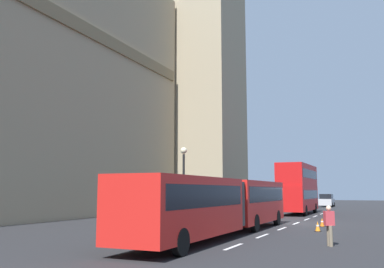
% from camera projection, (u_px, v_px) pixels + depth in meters
% --- Properties ---
extents(ground_plane, '(160.00, 160.00, 0.00)m').
position_uv_depth(ground_plane, '(297.00, 223.00, 29.89)').
color(ground_plane, '#262628').
extents(lane_centre_marking, '(34.40, 0.16, 0.01)m').
position_uv_depth(lane_centre_marking, '(302.00, 221.00, 31.83)').
color(lane_centre_marking, silver).
rests_on(lane_centre_marking, ground_plane).
extents(articulated_bus, '(18.13, 2.54, 2.90)m').
position_uv_depth(articulated_bus, '(222.00, 202.00, 22.07)').
color(articulated_bus, red).
rests_on(articulated_bus, ground_plane).
extents(double_decker_bus, '(9.40, 2.54, 4.90)m').
position_uv_depth(double_decker_bus, '(298.00, 187.00, 41.82)').
color(double_decker_bus, red).
rests_on(double_decker_bus, ground_plane).
extents(sedan_lead, '(4.40, 1.86, 1.85)m').
position_uv_depth(sedan_lead, '(327.00, 200.00, 60.63)').
color(sedan_lead, '#B7B7BC').
rests_on(sedan_lead, ground_plane).
extents(traffic_cone_west, '(0.36, 0.36, 0.58)m').
position_uv_depth(traffic_cone_west, '(318.00, 226.00, 23.84)').
color(traffic_cone_west, black).
rests_on(traffic_cone_west, ground_plane).
extents(traffic_cone_middle, '(0.36, 0.36, 0.58)m').
position_uv_depth(traffic_cone_middle, '(322.00, 222.00, 27.03)').
color(traffic_cone_middle, black).
rests_on(traffic_cone_middle, ground_plane).
extents(street_lamp, '(0.44, 0.44, 5.27)m').
position_uv_depth(street_lamp, '(184.00, 180.00, 28.26)').
color(street_lamp, black).
rests_on(street_lamp, ground_plane).
extents(pedestrian_near_cones, '(0.41, 0.47, 1.69)m').
position_uv_depth(pedestrian_near_cones, '(329.00, 224.00, 17.57)').
color(pedestrian_near_cones, '#726651').
rests_on(pedestrian_near_cones, ground_plane).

